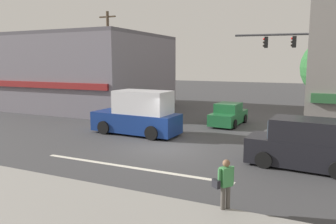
{
  "coord_description": "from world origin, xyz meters",
  "views": [
    {
      "loc": [
        7.08,
        -15.15,
        4.48
      ],
      "look_at": [
        -0.76,
        2.0,
        1.6
      ],
      "focal_mm": 35.0,
      "sensor_mm": 36.0,
      "label": 1
    }
  ],
  "objects": [
    {
      "name": "box_truck_approaching_near",
      "position": [
        -2.96,
        2.37,
        1.25
      ],
      "size": [
        5.7,
        2.46,
        2.75
      ],
      "color": "navy",
      "rests_on": "ground"
    },
    {
      "name": "lane_marking_stripe",
      "position": [
        0.0,
        -3.5,
        0.0
      ],
      "size": [
        9.0,
        0.24,
        0.01
      ],
      "primitive_type": "cube",
      "color": "silver",
      "rests_on": "ground"
    },
    {
      "name": "pedestrian_foreground_with_bag",
      "position": [
        4.78,
        -6.08,
        0.95
      ],
      "size": [
        0.57,
        0.59,
        1.67
      ],
      "color": "#4C4742",
      "rests_on": "ground"
    },
    {
      "name": "traffic_light_mast",
      "position": [
        6.5,
        3.96,
        4.18
      ],
      "size": [
        4.86,
        0.76,
        6.2
      ],
      "color": "#47474C",
      "rests_on": "ground"
    },
    {
      "name": "sidewalk_curb",
      "position": [
        0.0,
        -8.5,
        0.08
      ],
      "size": [
        40.0,
        5.0,
        0.16
      ],
      "primitive_type": "cube",
      "color": "gray",
      "rests_on": "ground"
    },
    {
      "name": "ground_plane",
      "position": [
        0.0,
        0.0,
        0.0
      ],
      "size": [
        120.0,
        120.0,
        0.0
      ],
      "primitive_type": "plane",
      "color": "#3D3D3F"
    },
    {
      "name": "utility_pole_near_left",
      "position": [
        -7.55,
        5.93,
        4.27
      ],
      "size": [
        1.4,
        0.22,
        8.23
      ],
      "color": "brown",
      "rests_on": "ground"
    },
    {
      "name": "sedan_parked_curbside",
      "position": [
        1.37,
        7.82,
        0.71
      ],
      "size": [
        2.09,
        4.21,
        1.58
      ],
      "color": "#1E6033",
      "rests_on": "ground"
    },
    {
      "name": "street_tree",
      "position": [
        7.83,
        6.56,
        4.15
      ],
      "size": [
        3.64,
        3.64,
        5.99
      ],
      "color": "#4C3823",
      "rests_on": "ground"
    },
    {
      "name": "van_crossing_leftbound",
      "position": [
        6.77,
        -0.42,
        1.01
      ],
      "size": [
        4.73,
        2.32,
        2.11
      ],
      "color": "black",
      "rests_on": "ground"
    },
    {
      "name": "building_left_block",
      "position": [
        -13.63,
        11.39,
        3.54
      ],
      "size": [
        13.44,
        12.19,
        7.08
      ],
      "color": "slate",
      "rests_on": "ground"
    }
  ]
}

